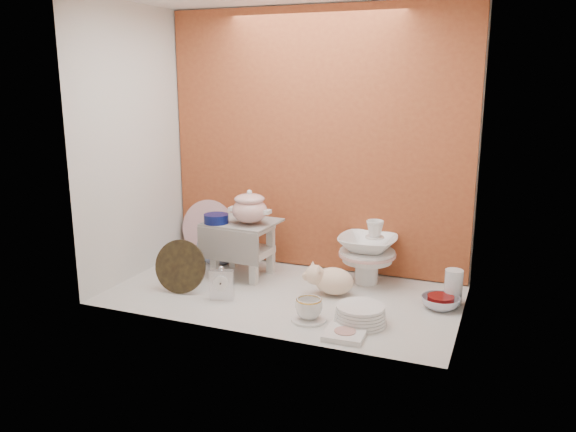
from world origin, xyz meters
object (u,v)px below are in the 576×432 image
step_stool (243,249)px  mantel_clock (222,283)px  plush_pig (334,281)px  crystal_bowl (440,303)px  floral_platter (209,228)px  dinner_plate_stack (360,314)px  gold_rim_teacup (309,308)px  soup_tureen (250,207)px  porcelain_tower (367,252)px  blue_white_vase (219,240)px

step_stool → mantel_clock: (0.06, -0.38, -0.07)m
step_stool → plush_pig: 0.59m
crystal_bowl → floral_platter: bearing=167.4°
floral_platter → crystal_bowl: size_ratio=1.92×
mantel_clock → dinner_plate_stack: 0.74m
gold_rim_teacup → plush_pig: bearing=88.3°
gold_rim_teacup → step_stool: bearing=141.0°
mantel_clock → gold_rim_teacup: size_ratio=1.41×
plush_pig → gold_rim_teacup: 0.35m
soup_tureen → dinner_plate_stack: bearing=-26.3°
floral_platter → porcelain_tower: (1.05, -0.11, 0.00)m
soup_tureen → plush_pig: (0.51, -0.06, -0.34)m
dinner_plate_stack → crystal_bowl: size_ratio=1.29×
step_stool → floral_platter: 0.44m
step_stool → crystal_bowl: size_ratio=2.00×
blue_white_vase → plush_pig: size_ratio=1.04×
floral_platter → mantel_clock: (0.43, -0.63, -0.09)m
floral_platter → crystal_bowl: 1.53m
soup_tureen → porcelain_tower: 0.69m
porcelain_tower → step_stool: bearing=-168.5°
dinner_plate_stack → blue_white_vase: bearing=151.5°
floral_platter → blue_white_vase: size_ratio=1.31×
soup_tureen → dinner_plate_stack: size_ratio=0.96×
floral_platter → porcelain_tower: size_ratio=1.00×
soup_tureen → crystal_bowl: soup_tureen is taller
dinner_plate_stack → mantel_clock: bearing=178.0°
mantel_clock → dinner_plate_stack: size_ratio=0.72×
dinner_plate_stack → porcelain_tower: bearing=101.3°
crystal_bowl → porcelain_tower: porcelain_tower is taller
blue_white_vase → mantel_clock: bearing=-60.1°
mantel_clock → dinner_plate_stack: bearing=-19.2°
blue_white_vase → gold_rim_teacup: size_ratio=2.21×
gold_rim_teacup → porcelain_tower: 0.62m
step_stool → blue_white_vase: (-0.25, 0.17, -0.02)m
floral_platter → porcelain_tower: porcelain_tower is taller
dinner_plate_stack → porcelain_tower: 0.57m
soup_tureen → blue_white_vase: 0.47m
blue_white_vase → dinner_plate_stack: blue_white_vase is taller
blue_white_vase → mantel_clock: size_ratio=1.57×
floral_platter → soup_tureen: bearing=-34.4°
floral_platter → plush_pig: (0.94, -0.36, -0.10)m
blue_white_vase → dinner_plate_stack: bearing=-28.5°
soup_tureen → gold_rim_teacup: bearing=-39.9°
plush_pig → dinner_plate_stack: (0.22, -0.30, -0.03)m
floral_platter → dinner_plate_stack: size_ratio=1.49×
porcelain_tower → soup_tureen: bearing=-163.8°
step_stool → crystal_bowl: bearing=-0.5°
soup_tureen → blue_white_vase: soup_tureen is taller
soup_tureen → crystal_bowl: bearing=-2.0°
floral_platter → blue_white_vase: 0.15m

